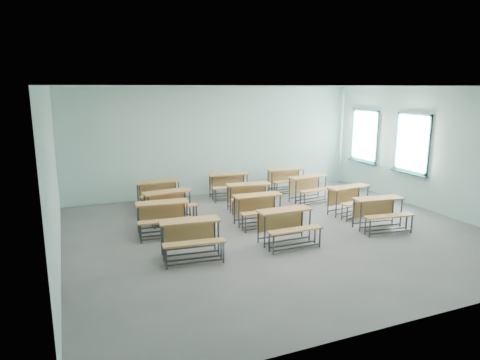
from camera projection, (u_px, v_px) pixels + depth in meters
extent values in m
cube|color=slate|center=(278.00, 233.00, 9.56)|extent=(9.00, 8.00, 0.02)
cube|color=white|center=(281.00, 86.00, 8.87)|extent=(9.00, 8.00, 0.02)
cube|color=#AEDACE|center=(217.00, 141.00, 12.84)|extent=(9.00, 0.02, 3.20)
cube|color=#AEDACE|center=(422.00, 211.00, 5.59)|extent=(9.00, 0.02, 3.20)
cube|color=#AEDACE|center=(52.00, 179.00, 7.53)|extent=(0.02, 8.00, 3.20)
cube|color=#AEDACE|center=(437.00, 151.00, 10.90)|extent=(0.02, 8.00, 3.20)
cube|color=#1C474E|center=(363.00, 160.00, 13.56)|extent=(0.06, 1.20, 0.06)
cube|color=#1C474E|center=(366.00, 111.00, 13.23)|extent=(0.06, 1.20, 0.06)
cube|color=#1C474E|center=(377.00, 137.00, 12.88)|extent=(0.06, 0.06, 1.60)
cube|color=#1C474E|center=(353.00, 134.00, 13.91)|extent=(0.06, 0.06, 1.60)
cube|color=#1C474E|center=(365.00, 136.00, 13.39)|extent=(0.04, 0.04, 1.48)
cube|color=#1C474E|center=(365.00, 136.00, 13.39)|extent=(0.04, 1.08, 0.04)
cube|color=#1C474E|center=(362.00, 162.00, 13.55)|extent=(0.14, 1.28, 0.04)
cube|color=white|center=(365.00, 135.00, 13.40)|extent=(0.01, 1.08, 1.48)
cube|color=#1C474E|center=(410.00, 171.00, 11.75)|extent=(0.06, 1.20, 0.06)
cube|color=#1C474E|center=(415.00, 114.00, 11.42)|extent=(0.06, 1.20, 0.06)
cube|color=#1C474E|center=(429.00, 146.00, 11.07)|extent=(0.06, 0.06, 1.60)
cube|color=#1C474E|center=(397.00, 141.00, 12.10)|extent=(0.06, 0.06, 1.60)
cube|color=#1C474E|center=(412.00, 143.00, 11.59)|extent=(0.04, 0.04, 1.48)
cube|color=#1C474E|center=(412.00, 143.00, 11.59)|extent=(0.04, 1.08, 0.04)
cube|color=#1C474E|center=(409.00, 173.00, 11.75)|extent=(0.14, 1.28, 0.04)
cube|color=white|center=(413.00, 143.00, 11.60)|extent=(0.01, 1.08, 1.48)
cube|color=#B88042|center=(190.00, 221.00, 8.13)|extent=(1.18, 0.50, 0.04)
cube|color=#B88042|center=(188.00, 232.00, 8.36)|extent=(1.08, 0.13, 0.39)
cylinder|color=#3D4042|center=(163.00, 244.00, 7.92)|extent=(0.04, 0.04, 0.68)
cylinder|color=#3D4042|center=(218.00, 238.00, 8.21)|extent=(0.04, 0.04, 0.68)
cylinder|color=#3D4042|center=(162.00, 239.00, 8.20)|extent=(0.04, 0.04, 0.68)
cylinder|color=#3D4042|center=(215.00, 233.00, 8.49)|extent=(0.04, 0.04, 0.68)
cube|color=#3D4042|center=(192.00, 253.00, 8.12)|extent=(1.05, 0.14, 0.03)
cube|color=#3D4042|center=(189.00, 248.00, 8.40)|extent=(1.05, 0.14, 0.03)
cube|color=#B88042|center=(194.00, 243.00, 7.76)|extent=(1.16, 0.36, 0.03)
cylinder|color=#3D4042|center=(166.00, 259.00, 7.58)|extent=(0.04, 0.04, 0.40)
cylinder|color=#3D4042|center=(224.00, 253.00, 7.87)|extent=(0.04, 0.04, 0.40)
cylinder|color=#3D4042|center=(165.00, 255.00, 7.75)|extent=(0.04, 0.04, 0.40)
cylinder|color=#3D4042|center=(221.00, 249.00, 8.04)|extent=(0.04, 0.04, 0.40)
cube|color=#3D4042|center=(196.00, 262.00, 7.75)|extent=(1.05, 0.14, 0.03)
cube|color=#3D4042|center=(194.00, 258.00, 7.92)|extent=(1.05, 0.14, 0.03)
cube|color=#B88042|center=(285.00, 210.00, 8.83)|extent=(1.14, 0.38, 0.04)
cube|color=#B88042|center=(280.00, 221.00, 9.05)|extent=(1.09, 0.02, 0.39)
cylinder|color=#3D4042|center=(265.00, 232.00, 8.57)|extent=(0.03, 0.03, 0.68)
cylinder|color=#3D4042|center=(310.00, 226.00, 8.97)|extent=(0.03, 0.03, 0.68)
cylinder|color=#3D4042|center=(258.00, 228.00, 8.85)|extent=(0.03, 0.03, 0.68)
cylinder|color=#3D4042|center=(302.00, 222.00, 9.24)|extent=(0.03, 0.03, 0.68)
cube|color=#3D4042|center=(287.00, 240.00, 8.82)|extent=(1.05, 0.03, 0.03)
cube|color=#3D4042|center=(280.00, 235.00, 9.10)|extent=(1.05, 0.03, 0.03)
cube|color=#B88042|center=(295.00, 230.00, 8.48)|extent=(1.14, 0.24, 0.03)
cylinder|color=#3D4042|center=(274.00, 245.00, 8.25)|extent=(0.03, 0.03, 0.40)
cylinder|color=#3D4042|center=(320.00, 238.00, 8.64)|extent=(0.03, 0.03, 0.40)
cylinder|color=#3D4042|center=(269.00, 242.00, 8.41)|extent=(0.03, 0.03, 0.40)
cylinder|color=#3D4042|center=(315.00, 235.00, 8.81)|extent=(0.03, 0.03, 0.40)
cube|color=#3D4042|center=(297.00, 247.00, 8.47)|extent=(1.05, 0.03, 0.03)
cube|color=#3D4042|center=(293.00, 244.00, 8.63)|extent=(1.05, 0.03, 0.03)
cube|color=#B88042|center=(378.00, 198.00, 9.76)|extent=(1.18, 0.52, 0.04)
cube|color=#B88042|center=(373.00, 209.00, 9.99)|extent=(1.08, 0.15, 0.39)
cylinder|color=#3D4042|center=(361.00, 217.00, 9.55)|extent=(0.04, 0.04, 0.68)
cylinder|color=#3D4042|center=(401.00, 214.00, 9.83)|extent=(0.04, 0.04, 0.68)
cylinder|color=#3D4042|center=(353.00, 213.00, 9.84)|extent=(0.04, 0.04, 0.68)
cylinder|color=#3D4042|center=(393.00, 210.00, 10.12)|extent=(0.04, 0.04, 0.68)
cube|color=#3D4042|center=(380.00, 226.00, 9.74)|extent=(1.04, 0.15, 0.03)
cube|color=#3D4042|center=(373.00, 222.00, 10.03)|extent=(1.04, 0.15, 0.03)
cube|color=#B88042|center=(389.00, 216.00, 9.39)|extent=(1.16, 0.37, 0.03)
cylinder|color=#3D4042|center=(370.00, 229.00, 9.21)|extent=(0.04, 0.04, 0.40)
cylinder|color=#3D4042|center=(412.00, 225.00, 9.49)|extent=(0.04, 0.04, 0.40)
cylinder|color=#3D4042|center=(365.00, 226.00, 9.38)|extent=(0.04, 0.04, 0.40)
cylinder|color=#3D4042|center=(406.00, 222.00, 9.66)|extent=(0.04, 0.04, 0.40)
cube|color=#3D4042|center=(391.00, 232.00, 9.37)|extent=(1.04, 0.15, 0.03)
cube|color=#3D4042|center=(386.00, 229.00, 9.54)|extent=(1.04, 0.15, 0.03)
cube|color=#B88042|center=(162.00, 203.00, 9.40)|extent=(1.17, 0.48, 0.04)
cube|color=#B88042|center=(161.00, 213.00, 9.63)|extent=(1.08, 0.11, 0.39)
cylinder|color=#3D4042|center=(139.00, 222.00, 9.18)|extent=(0.04, 0.04, 0.68)
cylinder|color=#3D4042|center=(187.00, 218.00, 9.49)|extent=(0.04, 0.04, 0.68)
cylinder|color=#3D4042|center=(138.00, 218.00, 9.47)|extent=(0.04, 0.04, 0.68)
cylinder|color=#3D4042|center=(185.00, 214.00, 9.78)|extent=(0.04, 0.04, 0.68)
cube|color=#3D4042|center=(164.00, 231.00, 9.39)|extent=(1.05, 0.12, 0.03)
cube|color=#3D4042|center=(162.00, 227.00, 9.67)|extent=(1.05, 0.12, 0.03)
cube|color=#B88042|center=(165.00, 221.00, 9.04)|extent=(1.16, 0.34, 0.03)
cylinder|color=#3D4042|center=(141.00, 235.00, 8.84)|extent=(0.04, 0.04, 0.40)
cylinder|color=#3D4042|center=(191.00, 230.00, 9.15)|extent=(0.04, 0.04, 0.40)
cylinder|color=#3D4042|center=(140.00, 232.00, 9.01)|extent=(0.04, 0.04, 0.40)
cylinder|color=#3D4042|center=(189.00, 227.00, 9.32)|extent=(0.04, 0.04, 0.40)
cube|color=#3D4042|center=(167.00, 237.00, 9.02)|extent=(1.05, 0.12, 0.03)
cube|color=#3D4042|center=(165.00, 235.00, 9.19)|extent=(1.05, 0.12, 0.03)
cube|color=#B88042|center=(257.00, 195.00, 10.05)|extent=(1.15, 0.40, 0.04)
cube|color=#B88042|center=(254.00, 205.00, 10.27)|extent=(1.09, 0.04, 0.39)
cylinder|color=#3D4042|center=(239.00, 214.00, 9.80)|extent=(0.03, 0.03, 0.68)
cylinder|color=#3D4042|center=(280.00, 209.00, 10.17)|extent=(0.03, 0.03, 0.68)
cylinder|color=#3D4042|center=(234.00, 210.00, 10.08)|extent=(0.03, 0.03, 0.68)
cylinder|color=#3D4042|center=(274.00, 206.00, 10.45)|extent=(0.03, 0.03, 0.68)
cube|color=#3D4042|center=(260.00, 221.00, 10.04)|extent=(1.05, 0.05, 0.03)
cube|color=#3D4042|center=(255.00, 218.00, 10.32)|extent=(1.05, 0.05, 0.03)
cube|color=#B88042|center=(265.00, 212.00, 9.69)|extent=(1.15, 0.26, 0.03)
cylinder|color=#3D4042|center=(245.00, 225.00, 9.47)|extent=(0.03, 0.03, 0.40)
cylinder|color=#3D4042|center=(288.00, 220.00, 9.84)|extent=(0.03, 0.03, 0.40)
cylinder|color=#3D4042|center=(242.00, 222.00, 9.64)|extent=(0.03, 0.03, 0.40)
cylinder|color=#3D4042|center=(284.00, 217.00, 10.01)|extent=(0.03, 0.03, 0.40)
cube|color=#3D4042|center=(267.00, 227.00, 9.68)|extent=(1.05, 0.05, 0.03)
cube|color=#3D4042|center=(264.00, 225.00, 9.85)|extent=(1.05, 0.05, 0.03)
cube|color=#B88042|center=(349.00, 187.00, 10.87)|extent=(1.18, 0.51, 0.04)
cube|color=#B88042|center=(343.00, 197.00, 11.08)|extent=(1.08, 0.15, 0.39)
cylinder|color=#3D4042|center=(336.00, 205.00, 10.57)|extent=(0.04, 0.04, 0.68)
cylinder|color=#3D4042|center=(367.00, 199.00, 11.07)|extent=(0.04, 0.04, 0.68)
cylinder|color=#3D4042|center=(328.00, 202.00, 10.83)|extent=(0.04, 0.04, 0.68)
cylinder|color=#3D4042|center=(359.00, 197.00, 11.33)|extent=(0.04, 0.04, 0.68)
cube|color=#3D4042|center=(352.00, 211.00, 10.87)|extent=(1.04, 0.15, 0.03)
cube|color=#3D4042|center=(343.00, 208.00, 11.13)|extent=(1.04, 0.15, 0.03)
cube|color=#B88042|center=(361.00, 202.00, 10.54)|extent=(1.16, 0.37, 0.03)
cylinder|color=#3D4042|center=(347.00, 214.00, 10.26)|extent=(0.04, 0.04, 0.40)
cylinder|color=#3D4042|center=(379.00, 208.00, 10.76)|extent=(0.04, 0.04, 0.40)
cylinder|color=#3D4042|center=(342.00, 212.00, 10.41)|extent=(0.04, 0.04, 0.40)
cylinder|color=#3D4042|center=(373.00, 207.00, 10.91)|extent=(0.04, 0.04, 0.40)
cube|color=#3D4042|center=(363.00, 216.00, 10.53)|extent=(1.04, 0.15, 0.03)
cube|color=#3D4042|center=(358.00, 214.00, 10.69)|extent=(1.04, 0.15, 0.03)
cube|color=#B88042|center=(167.00, 192.00, 10.38)|extent=(1.18, 0.52, 0.04)
cube|color=#B88042|center=(165.00, 202.00, 10.59)|extent=(1.08, 0.16, 0.39)
cylinder|color=#3D4042|center=(149.00, 211.00, 10.07)|extent=(0.04, 0.04, 0.68)
cylinder|color=#3D4042|center=(190.00, 205.00, 10.58)|extent=(0.04, 0.04, 0.68)
cylinder|color=#3D4042|center=(145.00, 207.00, 10.33)|extent=(0.04, 0.04, 0.68)
cylinder|color=#3D4042|center=(185.00, 202.00, 10.84)|extent=(0.04, 0.04, 0.68)
cube|color=#3D4042|center=(170.00, 217.00, 10.37)|extent=(1.04, 0.16, 0.03)
cube|color=#3D4042|center=(166.00, 214.00, 10.63)|extent=(1.04, 0.16, 0.03)
cube|color=#B88042|center=(174.00, 208.00, 10.05)|extent=(1.16, 0.38, 0.03)
cylinder|color=#3D4042|center=(155.00, 221.00, 9.76)|extent=(0.04, 0.04, 0.40)
cylinder|color=#3D4042|center=(197.00, 214.00, 10.27)|extent=(0.04, 0.04, 0.40)
cylinder|color=#3D4042|center=(152.00, 219.00, 9.92)|extent=(0.04, 0.04, 0.40)
cylinder|color=#3D4042|center=(194.00, 212.00, 10.43)|extent=(0.04, 0.04, 0.40)
cube|color=#3D4042|center=(176.00, 222.00, 10.04)|extent=(1.04, 0.16, 0.03)
cube|color=#3D4042|center=(173.00, 220.00, 10.20)|extent=(1.04, 0.16, 0.03)
cube|color=#B88042|center=(249.00, 184.00, 11.19)|extent=(1.18, 0.51, 0.04)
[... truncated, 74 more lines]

